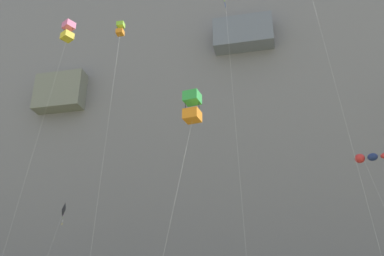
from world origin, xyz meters
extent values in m
cube|color=gray|center=(0.00, 65.23, 37.02)|extent=(180.00, 28.90, 74.05)
cube|color=gray|center=(-29.51, 49.87, 35.56)|extent=(8.02, 3.09, 6.23)
cube|color=slate|center=(0.00, 49.50, 42.12)|extent=(8.91, 2.95, 5.03)
ellipsoid|color=red|center=(10.26, 33.68, 15.83)|extent=(1.08, 1.02, 0.84)
ellipsoid|color=navy|center=(11.25, 33.38, 15.79)|extent=(1.03, 0.88, 0.69)
cylinder|color=silver|center=(8.40, 27.38, 17.20)|extent=(1.88, 4.98, 34.17)
cube|color=blue|center=(-0.46, 30.35, 31.71)|extent=(0.07, 0.41, 0.46)
cylinder|color=silver|center=(0.26, 28.23, 16.04)|extent=(1.46, 5.20, 31.84)
cube|color=#8CCC33|center=(-9.54, 26.10, 27.48)|extent=(0.66, 0.66, 0.44)
cube|color=orange|center=(-9.54, 26.10, 26.67)|extent=(0.66, 0.66, 0.44)
cylinder|color=black|center=(-9.26, 26.10, 27.08)|extent=(0.02, 0.02, 1.20)
cylinder|color=black|center=(-9.83, 26.10, 27.08)|extent=(0.02, 0.02, 1.20)
cylinder|color=silver|center=(-9.43, 24.75, 13.28)|extent=(0.24, 2.72, 26.33)
cube|color=black|center=(-19.92, 38.50, 13.86)|extent=(1.13, 1.15, 1.56)
cylinder|color=black|center=(-19.92, 38.50, 13.86)|extent=(0.20, 0.27, 1.28)
cube|color=purple|center=(-19.87, 38.50, 13.27)|extent=(0.16, 0.13, 0.09)
cube|color=#8CCC33|center=(-19.91, 38.50, 12.95)|extent=(0.13, 0.16, 0.09)
cube|color=white|center=(-19.88, 38.50, 12.62)|extent=(0.17, 0.10, 0.09)
cube|color=yellow|center=(-19.91, 38.50, 12.29)|extent=(0.17, 0.11, 0.09)
cube|color=green|center=(-1.92, 21.47, 16.75)|extent=(1.17, 1.17, 0.71)
cube|color=orange|center=(-1.92, 21.47, 15.44)|extent=(1.17, 1.17, 0.71)
cylinder|color=black|center=(-1.47, 21.47, 16.10)|extent=(0.03, 0.03, 1.92)
cylinder|color=black|center=(-2.38, 21.47, 16.10)|extent=(0.03, 0.03, 1.92)
cylinder|color=silver|center=(-3.03, 20.12, 7.60)|extent=(2.22, 2.72, 14.97)
cube|color=pink|center=(-17.12, 29.81, 31.46)|extent=(1.44, 1.44, 0.75)
cube|color=yellow|center=(-17.12, 29.81, 30.09)|extent=(1.44, 1.44, 0.75)
cylinder|color=black|center=(-16.64, 29.81, 30.78)|extent=(0.04, 0.04, 2.01)
cylinder|color=black|center=(-17.60, 29.81, 30.78)|extent=(0.04, 0.04, 2.01)
cylinder|color=silver|center=(-17.65, 27.79, 14.92)|extent=(1.07, 4.07, 29.60)
camera|label=1|loc=(3.10, -1.95, 3.98)|focal=38.29mm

